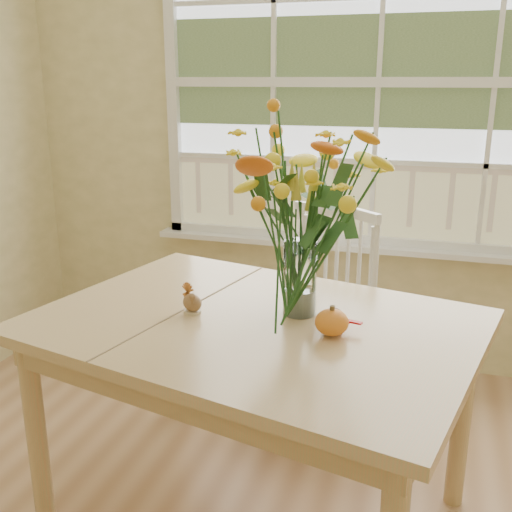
% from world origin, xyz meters
% --- Properties ---
extents(wall_back, '(4.00, 0.02, 2.70)m').
position_xyz_m(wall_back, '(0.00, 2.25, 1.35)').
color(wall_back, '#CBC182').
rests_on(wall_back, floor).
extents(window, '(2.42, 0.12, 1.74)m').
position_xyz_m(window, '(0.00, 2.21, 1.53)').
color(window, silver).
rests_on(window, wall_back).
extents(dining_table, '(1.65, 1.34, 0.78)m').
position_xyz_m(dining_table, '(-0.24, 0.84, 0.69)').
color(dining_table, tan).
rests_on(dining_table, floor).
extents(windsor_chair, '(0.59, 0.58, 0.98)m').
position_xyz_m(windsor_chair, '(-0.14, 1.65, 0.55)').
color(windsor_chair, white).
rests_on(windsor_chair, floor).
extents(flower_vase, '(0.54, 0.54, 0.64)m').
position_xyz_m(flower_vase, '(-0.10, 0.94, 1.17)').
color(flower_vase, white).
rests_on(flower_vase, dining_table).
extents(pumpkin, '(0.11, 0.11, 0.08)m').
position_xyz_m(pumpkin, '(0.04, 0.78, 0.82)').
color(pumpkin, orange).
rests_on(pumpkin, dining_table).
extents(turkey_figurine, '(0.09, 0.08, 0.10)m').
position_xyz_m(turkey_figurine, '(-0.46, 0.83, 0.82)').
color(turkey_figurine, '#CCB78C').
rests_on(turkey_figurine, dining_table).
extents(dark_gourd, '(0.13, 0.08, 0.07)m').
position_xyz_m(dark_gourd, '(0.03, 0.84, 0.81)').
color(dark_gourd, '#38160F').
rests_on(dark_gourd, dining_table).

